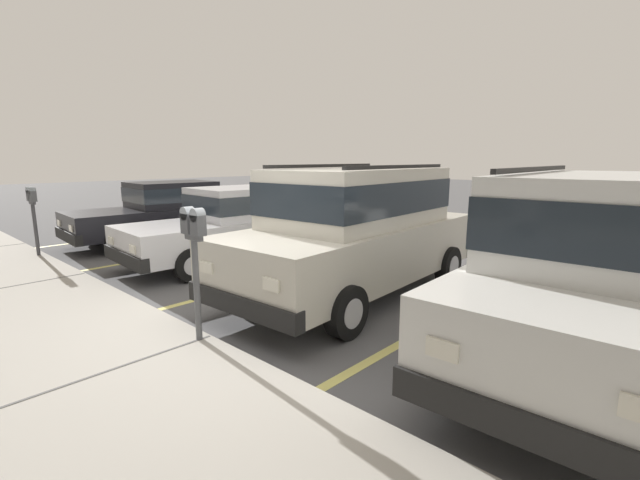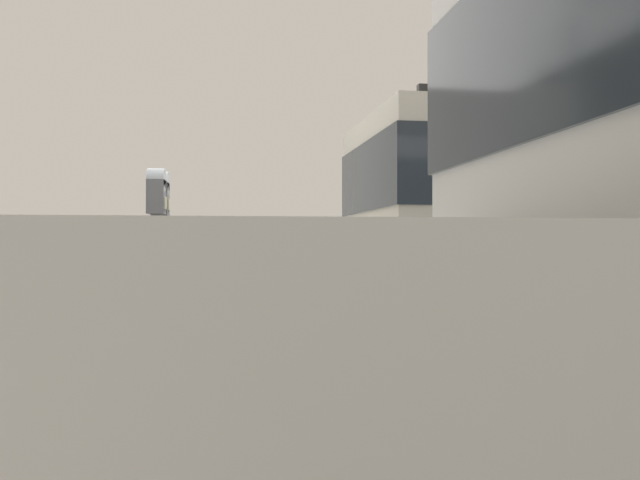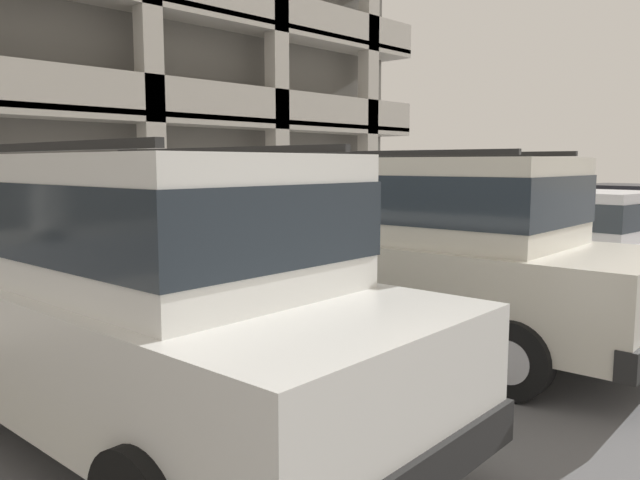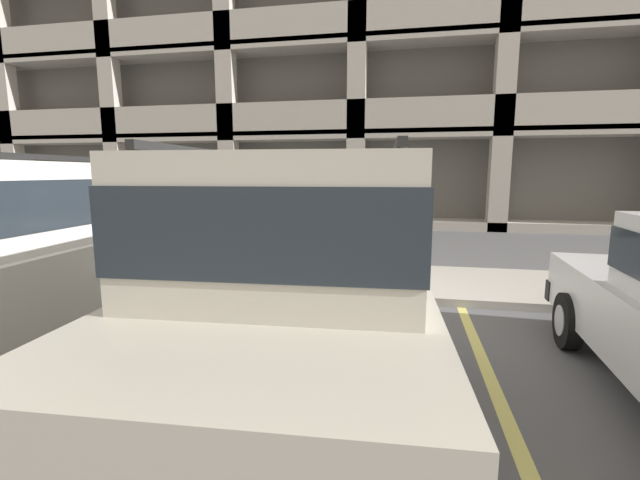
{
  "view_description": "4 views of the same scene",
  "coord_description": "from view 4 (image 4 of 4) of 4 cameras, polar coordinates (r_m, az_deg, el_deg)",
  "views": [
    {
      "loc": [
        -4.07,
        2.73,
        2.12
      ],
      "look_at": [
        -0.41,
        -1.19,
        1.1
      ],
      "focal_mm": 24.0,
      "sensor_mm": 36.0,
      "label": 1
    },
    {
      "loc": [
        -4.76,
        -0.25,
        1.11
      ],
      "look_at": [
        0.17,
        -0.74,
        1.15
      ],
      "focal_mm": 40.0,
      "sensor_mm": 36.0,
      "label": 2
    },
    {
      "loc": [
        -5.48,
        -6.18,
        1.92
      ],
      "look_at": [
        0.38,
        -0.59,
        0.92
      ],
      "focal_mm": 35.0,
      "sensor_mm": 36.0,
      "label": 3
    },
    {
      "loc": [
        0.76,
        -5.82,
        1.86
      ],
      "look_at": [
        -0.3,
        -0.54,
        1.02
      ],
      "focal_mm": 24.0,
      "sensor_mm": 36.0,
      "label": 4
    }
  ],
  "objects": [
    {
      "name": "silver_suv",
      "position": [
        3.55,
        -1.7,
        -3.7
      ],
      "size": [
        2.2,
        4.88,
        2.03
      ],
      "rotation": [
        0.0,
        0.0,
        0.06
      ],
      "color": "beige",
      "rests_on": "ground_plane"
    },
    {
      "name": "sidewalk",
      "position": [
        7.39,
        5.08,
        -5.26
      ],
      "size": [
        40.0,
        2.2,
        0.12
      ],
      "color": "#ADA89E",
      "rests_on": "ground_plane"
    },
    {
      "name": "parking_meter_near",
      "position": [
        6.25,
        4.35,
        3.08
      ],
      "size": [
        0.35,
        0.12,
        1.49
      ],
      "color": "#595B60",
      "rests_on": "sidewalk"
    },
    {
      "name": "parking_garage",
      "position": [
        20.3,
        6.76,
        20.7
      ],
      "size": [
        32.0,
        10.0,
        13.25
      ],
      "color": "#64625C",
      "rests_on": "ground_plane"
    },
    {
      "name": "ground_plane",
      "position": [
        6.18,
        3.73,
        -9.16
      ],
      "size": [
        80.0,
        80.0,
        0.1
      ],
      "color": "#565659"
    },
    {
      "name": "parking_stall_lines",
      "position": [
        4.87,
        20.62,
        -14.16
      ],
      "size": [
        12.69,
        4.8,
        0.01
      ],
      "color": "#DBD16B",
      "rests_on": "ground_plane"
    }
  ]
}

